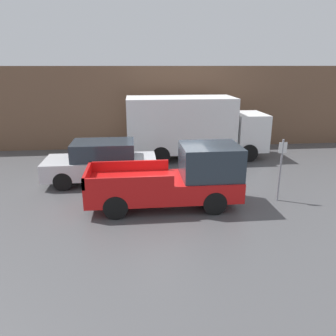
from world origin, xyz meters
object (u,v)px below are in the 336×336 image
(pickup_truck, at_px, (178,178))
(car, at_px, (102,162))
(parking_sign, at_px, (281,167))
(delivery_truck, at_px, (191,126))

(pickup_truck, height_order, car, pickup_truck)
(parking_sign, bearing_deg, car, 157.62)
(car, relative_size, parking_sign, 2.01)
(car, distance_m, parking_sign, 7.23)
(car, xyz_separation_m, delivery_truck, (4.46, 3.47, 0.85))
(pickup_truck, relative_size, car, 1.14)
(delivery_truck, height_order, parking_sign, delivery_truck)
(pickup_truck, height_order, parking_sign, parking_sign)
(car, relative_size, delivery_truck, 0.64)
(car, bearing_deg, parking_sign, -22.38)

